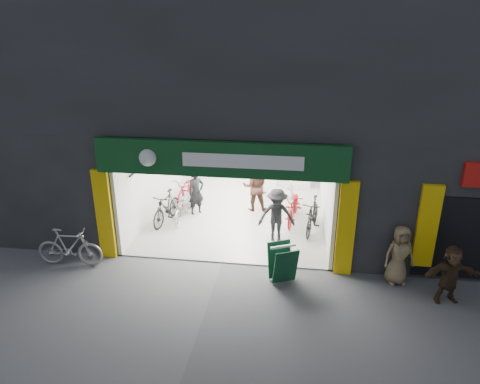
% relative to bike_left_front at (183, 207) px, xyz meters
% --- Properties ---
extents(ground, '(60.00, 60.00, 0.00)m').
position_rel_bike_left_front_xyz_m(ground, '(1.80, -2.65, -0.48)').
color(ground, '#56565B').
rests_on(ground, ground).
extents(building, '(17.00, 10.27, 8.00)m').
position_rel_bike_left_front_xyz_m(building, '(2.71, 2.34, 3.83)').
color(building, '#232326').
rests_on(building, ground).
extents(bike_left_front, '(0.65, 1.85, 0.97)m').
position_rel_bike_left_front_xyz_m(bike_left_front, '(0.00, 0.00, 0.00)').
color(bike_left_front, '#A4A4A8').
rests_on(bike_left_front, ground).
extents(bike_left_midfront, '(0.83, 1.88, 1.09)m').
position_rel_bike_left_front_xyz_m(bike_left_midfront, '(-0.48, -0.30, 0.06)').
color(bike_left_midfront, black).
rests_on(bike_left_midfront, ground).
extents(bike_left_midback, '(0.83, 2.03, 1.04)m').
position_rel_bike_left_front_xyz_m(bike_left_midback, '(-0.24, 1.49, 0.04)').
color(bike_left_midback, maroon).
rests_on(bike_left_midback, ground).
extents(bike_left_back, '(0.87, 2.04, 1.19)m').
position_rel_bike_left_front_xyz_m(bike_left_back, '(0.00, 1.82, 0.11)').
color(bike_left_back, '#B6B6BB').
rests_on(bike_left_back, ground).
extents(bike_right_front, '(0.89, 1.92, 1.11)m').
position_rel_bike_left_front_xyz_m(bike_right_front, '(4.30, -0.29, 0.07)').
color(bike_right_front, black).
rests_on(bike_right_front, ground).
extents(bike_right_mid, '(0.95, 2.11, 1.07)m').
position_rel_bike_left_front_xyz_m(bike_right_mid, '(3.69, 0.43, 0.05)').
color(bike_right_mid, maroon).
rests_on(bike_right_mid, ground).
extents(bike_right_back, '(0.59, 1.80, 1.07)m').
position_rel_bike_left_front_xyz_m(bike_right_back, '(3.60, 1.21, 0.05)').
color(bike_right_back, '#A8A8AD').
rests_on(bike_right_back, ground).
extents(parked_bike, '(1.85, 0.61, 1.09)m').
position_rel_bike_left_front_xyz_m(parked_bike, '(-2.27, -3.30, 0.06)').
color(parked_bike, '#A4A5A9').
rests_on(parked_bike, ground).
extents(customer_a, '(0.70, 0.69, 1.63)m').
position_rel_bike_left_front_xyz_m(customer_a, '(0.35, 0.51, 0.33)').
color(customer_a, black).
rests_on(customer_a, ground).
extents(customer_b, '(0.96, 0.79, 1.82)m').
position_rel_bike_left_front_xyz_m(customer_b, '(2.31, 1.13, 0.43)').
color(customer_b, '#3B231A').
rests_on(customer_b, ground).
extents(customer_c, '(1.18, 0.78, 1.70)m').
position_rel_bike_left_front_xyz_m(customer_c, '(3.20, -1.13, 0.37)').
color(customer_c, black).
rests_on(customer_c, ground).
extents(customer_d, '(0.96, 0.83, 1.55)m').
position_rel_bike_left_front_xyz_m(customer_d, '(2.39, 2.73, 0.29)').
color(customer_d, '#927155').
rests_on(customer_d, ground).
extents(pedestrian_near, '(0.86, 0.66, 1.57)m').
position_rel_bike_left_front_xyz_m(pedestrian_near, '(6.38, -2.95, 0.30)').
color(pedestrian_near, olive).
rests_on(pedestrian_near, ground).
extents(pedestrian_far, '(1.42, 0.71, 1.46)m').
position_rel_bike_left_front_xyz_m(pedestrian_far, '(7.40, -3.63, 0.25)').
color(pedestrian_far, '#3B2B1B').
rests_on(pedestrian_far, ground).
extents(sandwich_board, '(0.85, 0.85, 0.98)m').
position_rel_bike_left_front_xyz_m(sandwich_board, '(3.49, -3.28, 0.05)').
color(sandwich_board, '#0E3921').
rests_on(sandwich_board, ground).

